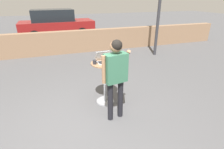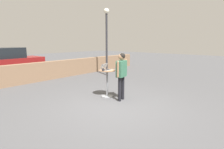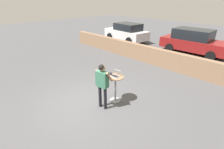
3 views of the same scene
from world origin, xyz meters
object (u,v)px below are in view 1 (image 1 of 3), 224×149
object	(u,v)px
cafe_table	(105,78)
laptop	(104,60)
coffee_mug	(95,62)
standing_person	(116,71)
parked_car_near_street	(56,23)

from	to	relation	value
cafe_table	laptop	distance (m)	0.43
cafe_table	laptop	world-z (taller)	laptop
cafe_table	coffee_mug	distance (m)	0.48
laptop	coffee_mug	xyz separation A→B (m)	(-0.22, -0.07, -0.01)
cafe_table	standing_person	bearing A→B (deg)	-88.13
laptop	coffee_mug	size ratio (longest dim) A/B	3.04
parked_car_near_street	standing_person	bearing A→B (deg)	-85.49
standing_person	parked_car_near_street	size ratio (longest dim) A/B	0.37
laptop	standing_person	size ratio (longest dim) A/B	0.21
cafe_table	coffee_mug	bearing A→B (deg)	-174.85
cafe_table	coffee_mug	size ratio (longest dim) A/B	8.81
coffee_mug	cafe_table	bearing A→B (deg)	5.15
standing_person	parked_car_near_street	bearing A→B (deg)	94.51
cafe_table	parked_car_near_street	bearing A→B (deg)	94.72
laptop	coffee_mug	distance (m)	0.24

